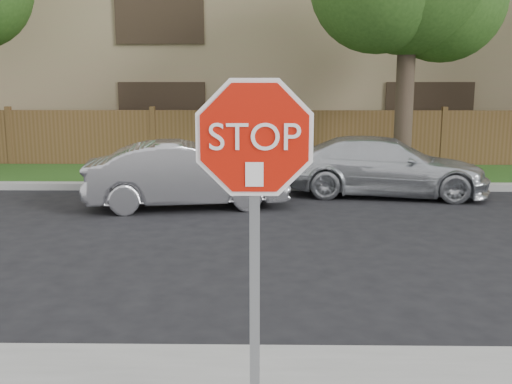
{
  "coord_description": "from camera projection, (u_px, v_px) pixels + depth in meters",
  "views": [
    {
      "loc": [
        -0.89,
        -5.11,
        2.52
      ],
      "look_at": [
        -0.96,
        -0.9,
        1.7
      ],
      "focal_mm": 42.0,
      "sensor_mm": 36.0,
      "label": 1
    }
  ],
  "objects": [
    {
      "name": "stop_sign",
      "position": [
        255.0,
        189.0,
        3.69
      ],
      "size": [
        1.01,
        0.13,
        2.55
      ],
      "color": "gray",
      "rests_on": "sidewalk_near"
    },
    {
      "name": "sedan_left",
      "position": [
        186.0,
        175.0,
        11.61
      ],
      "size": [
        4.04,
        1.99,
        1.27
      ],
      "primitive_type": "imported",
      "rotation": [
        0.0,
        0.0,
        1.74
      ],
      "color": "#A9A8AD",
      "rests_on": "ground"
    },
    {
      "name": "sedan_right",
      "position": [
        385.0,
        166.0,
        12.8
      ],
      "size": [
        4.49,
        2.33,
        1.25
      ],
      "primitive_type": "imported",
      "rotation": [
        0.0,
        0.0,
        1.43
      ],
      "color": "silver",
      "rests_on": "ground"
    },
    {
      "name": "far_curb",
      "position": [
        305.0,
        187.0,
        13.47
      ],
      "size": [
        70.0,
        0.3,
        0.15
      ],
      "primitive_type": "cube",
      "color": "gray",
      "rests_on": "ground"
    },
    {
      "name": "apartment_building",
      "position": [
        290.0,
        48.0,
        21.5
      ],
      "size": [
        35.2,
        9.2,
        7.2
      ],
      "color": "tan",
      "rests_on": "ground"
    },
    {
      "name": "grass_strip",
      "position": [
        301.0,
        175.0,
        15.09
      ],
      "size": [
        70.0,
        3.0,
        0.12
      ],
      "primitive_type": "cube",
      "color": "#1E4714",
      "rests_on": "ground"
    },
    {
      "name": "ground",
      "position": [
        362.0,
        356.0,
        5.48
      ],
      "size": [
        90.0,
        90.0,
        0.0
      ],
      "primitive_type": "plane",
      "color": "black",
      "rests_on": "ground"
    },
    {
      "name": "fence",
      "position": [
        298.0,
        139.0,
        16.52
      ],
      "size": [
        70.0,
        0.12,
        1.6
      ],
      "primitive_type": "cube",
      "color": "#543A1D",
      "rests_on": "ground"
    }
  ]
}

